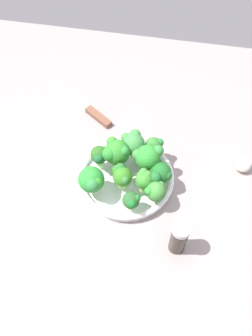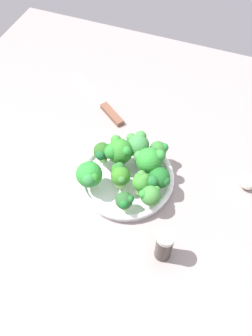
{
  "view_description": "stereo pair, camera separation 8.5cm",
  "coord_description": "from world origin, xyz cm",
  "px_view_note": "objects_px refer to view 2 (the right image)",
  "views": [
    {
      "loc": [
        45.78,
        8.63,
        75.57
      ],
      "look_at": [
        -2.39,
        -0.64,
        5.85
      ],
      "focal_mm": 37.25,
      "sensor_mm": 36.0,
      "label": 1
    },
    {
      "loc": [
        43.45,
        16.81,
        75.57
      ],
      "look_at": [
        -2.39,
        -0.64,
        5.85
      ],
      "focal_mm": 37.25,
      "sensor_mm": 36.0,
      "label": 2
    }
  ],
  "objects_px": {
    "broccoli_floret_3": "(119,151)",
    "broccoli_floret_9": "(125,201)",
    "broccoli_floret_7": "(141,182)",
    "garlic_bulb": "(248,182)",
    "bowl": "(126,178)",
    "pepper_shaker": "(164,245)",
    "broccoli_floret_2": "(90,175)",
    "broccoli_floret_4": "(137,144)",
    "broccoli_floret_10": "(159,178)",
    "broccoli_floret_5": "(158,150)",
    "broccoli_floret_8": "(149,160)",
    "broccoli_floret_1": "(120,175)",
    "broccoli_floret_0": "(102,152)",
    "knife": "(103,105)",
    "broccoli_floret_6": "(150,195)"
  },
  "relations": [
    {
      "from": "broccoli_floret_0",
      "to": "broccoli_floret_7",
      "type": "distance_m",
      "value": 0.13
    },
    {
      "from": "garlic_bulb",
      "to": "broccoli_floret_3",
      "type": "bearing_deg",
      "value": -78.76
    },
    {
      "from": "broccoli_floret_5",
      "to": "broccoli_floret_8",
      "type": "xyz_separation_m",
      "value": [
        0.05,
        -0.01,
        0.02
      ]
    },
    {
      "from": "garlic_bulb",
      "to": "knife",
      "type": "bearing_deg",
      "value": -106.35
    },
    {
      "from": "bowl",
      "to": "broccoli_floret_1",
      "type": "xyz_separation_m",
      "value": [
        0.03,
        -0.0,
        0.05
      ]
    },
    {
      "from": "bowl",
      "to": "broccoli_floret_9",
      "type": "xyz_separation_m",
      "value": [
        0.09,
        0.03,
        0.04
      ]
    },
    {
      "from": "broccoli_floret_6",
      "to": "broccoli_floret_8",
      "type": "xyz_separation_m",
      "value": [
        -0.08,
        -0.03,
        0.02
      ]
    },
    {
      "from": "broccoli_floret_4",
      "to": "broccoli_floret_8",
      "type": "xyz_separation_m",
      "value": [
        0.04,
        0.05,
        0.01
      ]
    },
    {
      "from": "bowl",
      "to": "broccoli_floret_2",
      "type": "relative_size",
      "value": 3.37
    },
    {
      "from": "bowl",
      "to": "broccoli_floret_0",
      "type": "relative_size",
      "value": 4.06
    },
    {
      "from": "broccoli_floret_1",
      "to": "broccoli_floret_5",
      "type": "bearing_deg",
      "value": 149.94
    },
    {
      "from": "bowl",
      "to": "pepper_shaker",
      "type": "xyz_separation_m",
      "value": [
        0.15,
        0.15,
        0.04
      ]
    },
    {
      "from": "bowl",
      "to": "broccoli_floret_6",
      "type": "xyz_separation_m",
      "value": [
        0.05,
        0.08,
        0.05
      ]
    },
    {
      "from": "broccoli_floret_4",
      "to": "broccoli_floret_10",
      "type": "xyz_separation_m",
      "value": [
        0.07,
        0.08,
        -0.01
      ]
    },
    {
      "from": "broccoli_floret_0",
      "to": "broccoli_floret_1",
      "type": "bearing_deg",
      "value": 54.08
    },
    {
      "from": "broccoli_floret_4",
      "to": "pepper_shaker",
      "type": "bearing_deg",
      "value": 32.65
    },
    {
      "from": "broccoli_floret_4",
      "to": "broccoli_floret_9",
      "type": "distance_m",
      "value": 0.16
    },
    {
      "from": "broccoli_floret_1",
      "to": "broccoli_floret_0",
      "type": "bearing_deg",
      "value": -125.92
    },
    {
      "from": "broccoli_floret_9",
      "to": "garlic_bulb",
      "type": "xyz_separation_m",
      "value": [
        -0.18,
        0.26,
        -0.04
      ]
    },
    {
      "from": "broccoli_floret_7",
      "to": "garlic_bulb",
      "type": "xyz_separation_m",
      "value": [
        -0.12,
        0.24,
        -0.05
      ]
    },
    {
      "from": "bowl",
      "to": "pepper_shaker",
      "type": "distance_m",
      "value": 0.22
    },
    {
      "from": "broccoli_floret_6",
      "to": "broccoli_floret_2",
      "type": "bearing_deg",
      "value": -88.45
    },
    {
      "from": "broccoli_floret_6",
      "to": "broccoli_floret_7",
      "type": "bearing_deg",
      "value": -128.32
    },
    {
      "from": "bowl",
      "to": "garlic_bulb",
      "type": "xyz_separation_m",
      "value": [
        -0.09,
        0.29,
        0.01
      ]
    },
    {
      "from": "knife",
      "to": "garlic_bulb",
      "type": "relative_size",
      "value": 5.67
    },
    {
      "from": "broccoli_floret_2",
      "to": "pepper_shaker",
      "type": "xyz_separation_m",
      "value": [
        0.1,
        0.22,
        -0.02
      ]
    },
    {
      "from": "broccoli_floret_3",
      "to": "broccoli_floret_8",
      "type": "height_order",
      "value": "broccoli_floret_8"
    },
    {
      "from": "broccoli_floret_8",
      "to": "knife",
      "type": "xyz_separation_m",
      "value": [
        -0.2,
        -0.21,
        -0.07
      ]
    },
    {
      "from": "broccoli_floret_2",
      "to": "broccoli_floret_3",
      "type": "xyz_separation_m",
      "value": [
        -0.09,
        0.04,
        0.0
      ]
    },
    {
      "from": "broccoli_floret_0",
      "to": "broccoli_floret_1",
      "type": "distance_m",
      "value": 0.08
    },
    {
      "from": "broccoli_floret_1",
      "to": "garlic_bulb",
      "type": "xyz_separation_m",
      "value": [
        -0.12,
        0.3,
        -0.04
      ]
    },
    {
      "from": "broccoli_floret_0",
      "to": "broccoli_floret_6",
      "type": "bearing_deg",
      "value": 64.1
    },
    {
      "from": "broccoli_floret_4",
      "to": "broccoli_floret_8",
      "type": "bearing_deg",
      "value": 48.15
    },
    {
      "from": "garlic_bulb",
      "to": "broccoli_floret_4",
      "type": "bearing_deg",
      "value": -85.07
    },
    {
      "from": "broccoli_floret_2",
      "to": "garlic_bulb",
      "type": "height_order",
      "value": "broccoli_floret_2"
    },
    {
      "from": "broccoli_floret_9",
      "to": "broccoli_floret_10",
      "type": "bearing_deg",
      "value": 147.02
    },
    {
      "from": "broccoli_floret_3",
      "to": "broccoli_floret_10",
      "type": "xyz_separation_m",
      "value": [
        0.03,
        0.12,
        -0.01
      ]
    },
    {
      "from": "broccoli_floret_6",
      "to": "pepper_shaker",
      "type": "relative_size",
      "value": 0.57
    },
    {
      "from": "broccoli_floret_6",
      "to": "broccoli_floret_1",
      "type": "bearing_deg",
      "value": -106.74
    },
    {
      "from": "broccoli_floret_2",
      "to": "broccoli_floret_4",
      "type": "bearing_deg",
      "value": 150.07
    },
    {
      "from": "broccoli_floret_2",
      "to": "knife",
      "type": "distance_m",
      "value": 0.31
    },
    {
      "from": "broccoli_floret_8",
      "to": "broccoli_floret_3",
      "type": "bearing_deg",
      "value": -90.92
    },
    {
      "from": "broccoli_floret_0",
      "to": "broccoli_floret_2",
      "type": "bearing_deg",
      "value": 0.31
    },
    {
      "from": "broccoli_floret_0",
      "to": "broccoli_floret_1",
      "type": "xyz_separation_m",
      "value": [
        0.05,
        0.07,
        -0.0
      ]
    },
    {
      "from": "broccoli_floret_3",
      "to": "broccoli_floret_9",
      "type": "relative_size",
      "value": 1.54
    },
    {
      "from": "broccoli_floret_5",
      "to": "broccoli_floret_8",
      "type": "distance_m",
      "value": 0.05
    },
    {
      "from": "broccoli_floret_4",
      "to": "broccoli_floret_6",
      "type": "height_order",
      "value": "broccoli_floret_4"
    },
    {
      "from": "broccoli_floret_5",
      "to": "broccoli_floret_9",
      "type": "distance_m",
      "value": 0.17
    },
    {
      "from": "broccoli_floret_5",
      "to": "pepper_shaker",
      "type": "bearing_deg",
      "value": 21.02
    },
    {
      "from": "broccoli_floret_6",
      "to": "broccoli_floret_8",
      "type": "height_order",
      "value": "broccoli_floret_8"
    }
  ]
}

